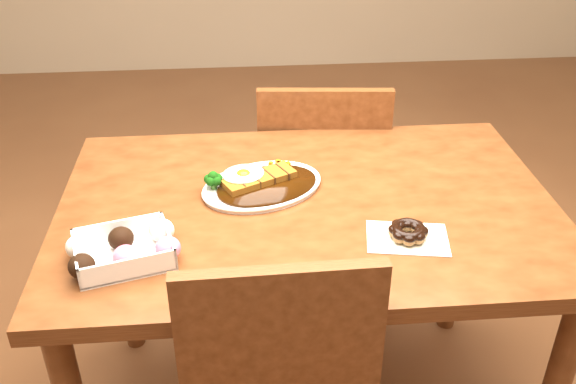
{
  "coord_description": "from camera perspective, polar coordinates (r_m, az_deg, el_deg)",
  "views": [
    {
      "loc": [
        -0.16,
        -1.31,
        1.58
      ],
      "look_at": [
        -0.05,
        -0.05,
        0.81
      ],
      "focal_mm": 40.0,
      "sensor_mm": 36.0,
      "label": 1
    }
  ],
  "objects": [
    {
      "name": "donut_box",
      "position": [
        1.39,
        -14.41,
        -4.9
      ],
      "size": [
        0.24,
        0.2,
        0.06
      ],
      "rotation": [
        0.0,
        0.0,
        0.27
      ],
      "color": "white",
      "rests_on": "table"
    },
    {
      "name": "pon_de_ring",
      "position": [
        1.44,
        10.62,
        -3.52
      ],
      "size": [
        0.2,
        0.15,
        0.03
      ],
      "rotation": [
        0.0,
        0.0,
        -0.17
      ],
      "color": "silver",
      "rests_on": "table"
    },
    {
      "name": "chair_far",
      "position": [
        2.16,
        2.89,
        0.67
      ],
      "size": [
        0.46,
        0.46,
        0.87
      ],
      "rotation": [
        0.0,
        0.0,
        3.05
      ],
      "color": "#4B230F",
      "rests_on": "ground"
    },
    {
      "name": "table",
      "position": [
        1.61,
        1.72,
        -3.83
      ],
      "size": [
        1.2,
        0.8,
        0.75
      ],
      "color": "#4B230F",
      "rests_on": "ground"
    },
    {
      "name": "katsu_curry_plate",
      "position": [
        1.6,
        -2.54,
        0.77
      ],
      "size": [
        0.37,
        0.32,
        0.06
      ],
      "rotation": [
        0.0,
        0.0,
        0.41
      ],
      "color": "white",
      "rests_on": "table"
    }
  ]
}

